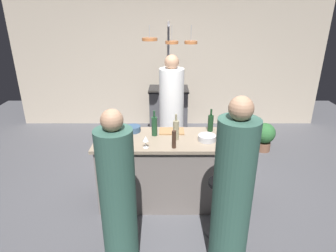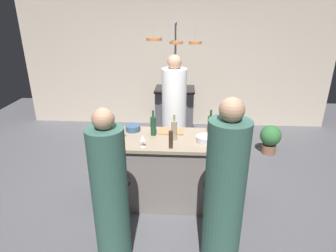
{
  "view_description": "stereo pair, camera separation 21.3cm",
  "coord_description": "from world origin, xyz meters",
  "px_view_note": "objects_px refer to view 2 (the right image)",
  "views": [
    {
      "loc": [
        -0.01,
        -3.2,
        2.36
      ],
      "look_at": [
        0.0,
        0.15,
        1.0
      ],
      "focal_mm": 30.58,
      "sensor_mm": 36.0,
      "label": 1
    },
    {
      "loc": [
        0.2,
        -3.2,
        2.36
      ],
      "look_at": [
        0.0,
        0.15,
        1.0
      ],
      "focal_mm": 30.58,
      "sensor_mm": 36.0,
      "label": 2
    }
  ],
  "objects_px": {
    "pepper_mill": "(171,139)",
    "stove_range": "(175,109)",
    "wine_glass_near_left_guest": "(115,136)",
    "wine_bottle_white": "(174,130)",
    "mixing_bowl_ceramic": "(222,135)",
    "mixing_bowl_steel": "(205,139)",
    "mixing_bowl_blue": "(133,128)",
    "potted_plant": "(270,138)",
    "bar_stool_left": "(120,203)",
    "guest_right": "(224,196)",
    "wine_glass_by_chef": "(143,139)",
    "chef": "(174,116)",
    "guest_left": "(110,195)",
    "wine_glass_near_right_guest": "(123,130)",
    "bar_stool_right": "(214,207)",
    "wine_bottle_red": "(210,124)",
    "wine_bottle_green": "(153,126)",
    "cutting_board": "(171,131)",
    "wine_bottle_dark": "(222,137)"
  },
  "relations": [
    {
      "from": "wine_bottle_white",
      "to": "wine_glass_near_left_guest",
      "type": "bearing_deg",
      "value": -165.3
    },
    {
      "from": "wine_bottle_white",
      "to": "mixing_bowl_steel",
      "type": "xyz_separation_m",
      "value": [
        0.37,
        -0.03,
        -0.09
      ]
    },
    {
      "from": "bar_stool_left",
      "to": "mixing_bowl_steel",
      "type": "bearing_deg",
      "value": 30.44
    },
    {
      "from": "bar_stool_right",
      "to": "wine_bottle_red",
      "type": "distance_m",
      "value": 1.06
    },
    {
      "from": "wine_glass_near_right_guest",
      "to": "mixing_bowl_ceramic",
      "type": "height_order",
      "value": "wine_glass_near_right_guest"
    },
    {
      "from": "bar_stool_right",
      "to": "wine_bottle_white",
      "type": "relative_size",
      "value": 2.1
    },
    {
      "from": "chef",
      "to": "wine_bottle_white",
      "type": "height_order",
      "value": "chef"
    },
    {
      "from": "guest_left",
      "to": "pepper_mill",
      "type": "relative_size",
      "value": 7.67
    },
    {
      "from": "wine_bottle_green",
      "to": "mixing_bowl_steel",
      "type": "distance_m",
      "value": 0.66
    },
    {
      "from": "guest_right",
      "to": "wine_glass_near_left_guest",
      "type": "bearing_deg",
      "value": 145.99
    },
    {
      "from": "guest_left",
      "to": "wine_glass_near_right_guest",
      "type": "height_order",
      "value": "guest_left"
    },
    {
      "from": "cutting_board",
      "to": "wine_glass_near_left_guest",
      "type": "bearing_deg",
      "value": -147.04
    },
    {
      "from": "guest_right",
      "to": "wine_glass_by_chef",
      "type": "height_order",
      "value": "guest_right"
    },
    {
      "from": "wine_glass_near_right_guest",
      "to": "wine_glass_near_left_guest",
      "type": "height_order",
      "value": "same"
    },
    {
      "from": "potted_plant",
      "to": "mixing_bowl_ceramic",
      "type": "distance_m",
      "value": 1.84
    },
    {
      "from": "stove_range",
      "to": "bar_stool_right",
      "type": "xyz_separation_m",
      "value": [
        0.55,
        -3.07,
        -0.07
      ]
    },
    {
      "from": "pepper_mill",
      "to": "stove_range",
      "type": "bearing_deg",
      "value": 91.21
    },
    {
      "from": "bar_stool_right",
      "to": "guest_right",
      "type": "height_order",
      "value": "guest_right"
    },
    {
      "from": "bar_stool_right",
      "to": "mixing_bowl_ceramic",
      "type": "xyz_separation_m",
      "value": [
        0.13,
        0.68,
        0.56
      ]
    },
    {
      "from": "wine_bottle_green",
      "to": "chef",
      "type": "bearing_deg",
      "value": 76.14
    },
    {
      "from": "bar_stool_left",
      "to": "wine_glass_near_left_guest",
      "type": "distance_m",
      "value": 0.76
    },
    {
      "from": "wine_glass_by_chef",
      "to": "mixing_bowl_ceramic",
      "type": "height_order",
      "value": "wine_glass_by_chef"
    },
    {
      "from": "bar_stool_left",
      "to": "wine_bottle_red",
      "type": "relative_size",
      "value": 2.28
    },
    {
      "from": "wine_bottle_white",
      "to": "chef",
      "type": "bearing_deg",
      "value": 92.31
    },
    {
      "from": "mixing_bowl_steel",
      "to": "mixing_bowl_blue",
      "type": "bearing_deg",
      "value": 163.43
    },
    {
      "from": "wine_glass_near_left_guest",
      "to": "bar_stool_right",
      "type": "bearing_deg",
      "value": -19.59
    },
    {
      "from": "potted_plant",
      "to": "stove_range",
      "type": "bearing_deg",
      "value": 149.48
    },
    {
      "from": "potted_plant",
      "to": "mixing_bowl_blue",
      "type": "bearing_deg",
      "value": -150.39
    },
    {
      "from": "bar_stool_left",
      "to": "wine_bottle_white",
      "type": "relative_size",
      "value": 2.1
    },
    {
      "from": "chef",
      "to": "mixing_bowl_steel",
      "type": "height_order",
      "value": "chef"
    },
    {
      "from": "pepper_mill",
      "to": "potted_plant",
      "type": "bearing_deg",
      "value": 45.89
    },
    {
      "from": "stove_range",
      "to": "mixing_bowl_ceramic",
      "type": "bearing_deg",
      "value": -74.3
    },
    {
      "from": "guest_right",
      "to": "wine_glass_near_right_guest",
      "type": "bearing_deg",
      "value": 138.57
    },
    {
      "from": "wine_glass_near_right_guest",
      "to": "potted_plant",
      "type": "bearing_deg",
      "value": 32.75
    },
    {
      "from": "wine_bottle_white",
      "to": "bar_stool_left",
      "type": "bearing_deg",
      "value": -134.04
    },
    {
      "from": "wine_glass_by_chef",
      "to": "mixing_bowl_steel",
      "type": "bearing_deg",
      "value": 15.21
    },
    {
      "from": "wine_bottle_dark",
      "to": "guest_left",
      "type": "bearing_deg",
      "value": -145.6
    },
    {
      "from": "guest_left",
      "to": "mixing_bowl_steel",
      "type": "xyz_separation_m",
      "value": [
        0.94,
        0.92,
        0.19
      ]
    },
    {
      "from": "potted_plant",
      "to": "mixing_bowl_steel",
      "type": "xyz_separation_m",
      "value": [
        -1.25,
        -1.51,
        0.64
      ]
    },
    {
      "from": "bar_stool_left",
      "to": "mixing_bowl_ceramic",
      "type": "relative_size",
      "value": 4.61
    },
    {
      "from": "pepper_mill",
      "to": "wine_glass_near_left_guest",
      "type": "relative_size",
      "value": 1.44
    },
    {
      "from": "wine_glass_by_chef",
      "to": "wine_glass_near_left_guest",
      "type": "relative_size",
      "value": 1.0
    },
    {
      "from": "wine_glass_near_right_guest",
      "to": "bar_stool_left",
      "type": "bearing_deg",
      "value": -83.8
    },
    {
      "from": "guest_left",
      "to": "wine_glass_near_right_guest",
      "type": "relative_size",
      "value": 11.03
    },
    {
      "from": "chef",
      "to": "guest_left",
      "type": "height_order",
      "value": "chef"
    },
    {
      "from": "wine_bottle_white",
      "to": "mixing_bowl_ceramic",
      "type": "height_order",
      "value": "wine_bottle_white"
    },
    {
      "from": "guest_left",
      "to": "wine_glass_by_chef",
      "type": "bearing_deg",
      "value": 73.56
    },
    {
      "from": "bar_stool_left",
      "to": "pepper_mill",
      "type": "bearing_deg",
      "value": 33.41
    },
    {
      "from": "guest_right",
      "to": "mixing_bowl_blue",
      "type": "height_order",
      "value": "guest_right"
    },
    {
      "from": "wine_bottle_white",
      "to": "mixing_bowl_steel",
      "type": "bearing_deg",
      "value": -5.1
    }
  ]
}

